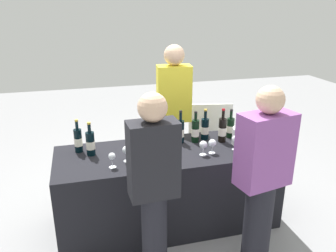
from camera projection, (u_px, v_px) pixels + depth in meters
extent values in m
plane|color=gray|center=(168.00, 221.00, 3.48)|extent=(12.00, 12.00, 0.00)
cube|color=black|center=(168.00, 187.00, 3.34)|extent=(2.08, 0.78, 0.78)
cylinder|color=black|center=(78.00, 141.00, 3.16)|extent=(0.07, 0.07, 0.22)
cylinder|color=black|center=(77.00, 125.00, 3.11)|extent=(0.03, 0.03, 0.08)
cylinder|color=gold|center=(76.00, 121.00, 3.09)|extent=(0.03, 0.03, 0.02)
cylinder|color=silver|center=(78.00, 142.00, 3.17)|extent=(0.07, 0.07, 0.08)
cylinder|color=black|center=(90.00, 144.00, 3.09)|extent=(0.08, 0.08, 0.22)
cylinder|color=black|center=(89.00, 128.00, 3.04)|extent=(0.03, 0.03, 0.08)
cylinder|color=gold|center=(89.00, 123.00, 3.03)|extent=(0.03, 0.03, 0.02)
cylinder|color=silver|center=(91.00, 145.00, 3.10)|extent=(0.08, 0.08, 0.08)
cylinder|color=black|center=(161.00, 138.00, 3.23)|extent=(0.08, 0.08, 0.22)
cylinder|color=black|center=(161.00, 123.00, 3.18)|extent=(0.03, 0.03, 0.07)
cylinder|color=maroon|center=(161.00, 119.00, 3.17)|extent=(0.03, 0.03, 0.02)
cylinder|color=silver|center=(161.00, 139.00, 3.24)|extent=(0.08, 0.08, 0.08)
cylinder|color=black|center=(180.00, 132.00, 3.37)|extent=(0.07, 0.07, 0.22)
cylinder|color=black|center=(181.00, 117.00, 3.32)|extent=(0.03, 0.03, 0.09)
cylinder|color=black|center=(181.00, 111.00, 3.30)|extent=(0.03, 0.03, 0.02)
cylinder|color=silver|center=(180.00, 133.00, 3.38)|extent=(0.07, 0.07, 0.08)
cylinder|color=black|center=(195.00, 131.00, 3.39)|extent=(0.07, 0.07, 0.23)
cylinder|color=black|center=(196.00, 117.00, 3.33)|extent=(0.03, 0.03, 0.08)
cylinder|color=black|center=(196.00, 112.00, 3.32)|extent=(0.03, 0.03, 0.02)
cylinder|color=silver|center=(195.00, 132.00, 3.39)|extent=(0.08, 0.08, 0.08)
cylinder|color=black|center=(205.00, 129.00, 3.46)|extent=(0.08, 0.08, 0.21)
cylinder|color=black|center=(205.00, 115.00, 3.41)|extent=(0.03, 0.03, 0.09)
cylinder|color=gold|center=(206.00, 110.00, 3.39)|extent=(0.03, 0.03, 0.02)
cylinder|color=silver|center=(205.00, 130.00, 3.46)|extent=(0.08, 0.08, 0.08)
cylinder|color=black|center=(222.00, 130.00, 3.39)|extent=(0.08, 0.08, 0.24)
cylinder|color=black|center=(223.00, 115.00, 3.34)|extent=(0.03, 0.03, 0.09)
cylinder|color=maroon|center=(224.00, 110.00, 3.32)|extent=(0.03, 0.03, 0.02)
cylinder|color=silver|center=(222.00, 131.00, 3.40)|extent=(0.08, 0.08, 0.08)
cylinder|color=black|center=(230.00, 128.00, 3.51)|extent=(0.08, 0.08, 0.20)
cylinder|color=black|center=(231.00, 115.00, 3.46)|extent=(0.03, 0.03, 0.08)
cylinder|color=black|center=(232.00, 110.00, 3.44)|extent=(0.03, 0.03, 0.02)
cylinder|color=silver|center=(230.00, 129.00, 3.51)|extent=(0.08, 0.08, 0.07)
cylinder|color=silver|center=(113.00, 167.00, 2.90)|extent=(0.06, 0.06, 0.00)
cylinder|color=silver|center=(112.00, 163.00, 2.88)|extent=(0.01, 0.01, 0.07)
sphere|color=silver|center=(112.00, 156.00, 2.86)|extent=(0.06, 0.06, 0.06)
cylinder|color=silver|center=(127.00, 161.00, 3.01)|extent=(0.06, 0.06, 0.00)
cylinder|color=silver|center=(127.00, 157.00, 2.99)|extent=(0.01, 0.01, 0.07)
sphere|color=silver|center=(126.00, 150.00, 2.97)|extent=(0.07, 0.07, 0.07)
cylinder|color=silver|center=(160.00, 158.00, 3.06)|extent=(0.06, 0.06, 0.00)
cylinder|color=silver|center=(160.00, 154.00, 3.05)|extent=(0.01, 0.01, 0.07)
sphere|color=silver|center=(160.00, 148.00, 3.03)|extent=(0.06, 0.06, 0.06)
sphere|color=#590C19|center=(160.00, 149.00, 3.03)|extent=(0.03, 0.03, 0.03)
cylinder|color=silver|center=(203.00, 155.00, 3.13)|extent=(0.06, 0.06, 0.00)
cylinder|color=silver|center=(203.00, 151.00, 3.12)|extent=(0.01, 0.01, 0.06)
sphere|color=silver|center=(203.00, 145.00, 3.10)|extent=(0.07, 0.07, 0.07)
sphere|color=#590C19|center=(203.00, 146.00, 3.10)|extent=(0.04, 0.04, 0.04)
cylinder|color=silver|center=(212.00, 153.00, 3.17)|extent=(0.06, 0.06, 0.00)
cylinder|color=silver|center=(212.00, 150.00, 3.16)|extent=(0.01, 0.01, 0.06)
sphere|color=silver|center=(212.00, 143.00, 3.13)|extent=(0.07, 0.07, 0.07)
cylinder|color=silver|center=(235.00, 149.00, 3.24)|extent=(0.06, 0.06, 0.00)
cylinder|color=silver|center=(235.00, 146.00, 3.23)|extent=(0.01, 0.01, 0.07)
sphere|color=silver|center=(236.00, 139.00, 3.21)|extent=(0.07, 0.07, 0.07)
sphere|color=#590C19|center=(235.00, 140.00, 3.21)|extent=(0.04, 0.04, 0.04)
cylinder|color=silver|center=(244.00, 136.00, 3.34)|extent=(0.23, 0.23, 0.16)
cylinder|color=brown|center=(174.00, 153.00, 4.04)|extent=(0.20, 0.20, 0.83)
cube|color=yellow|center=(174.00, 93.00, 3.79)|extent=(0.39, 0.24, 0.62)
sphere|color=#D8AD8C|center=(174.00, 55.00, 3.65)|extent=(0.22, 0.22, 0.22)
cylinder|color=black|center=(155.00, 238.00, 2.64)|extent=(0.20, 0.20, 0.76)
cube|color=black|center=(153.00, 160.00, 2.42)|extent=(0.36, 0.21, 0.57)
sphere|color=#D8AD8C|center=(152.00, 107.00, 2.28)|extent=(0.21, 0.21, 0.21)
cylinder|color=black|center=(257.00, 225.00, 2.79)|extent=(0.23, 0.23, 0.76)
cube|color=#8C4C99|center=(265.00, 150.00, 2.57)|extent=(0.45, 0.30, 0.57)
sphere|color=#D8AD8C|center=(270.00, 100.00, 2.43)|extent=(0.21, 0.21, 0.21)
cube|color=white|center=(210.00, 138.00, 4.40)|extent=(0.54, 0.14, 0.90)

